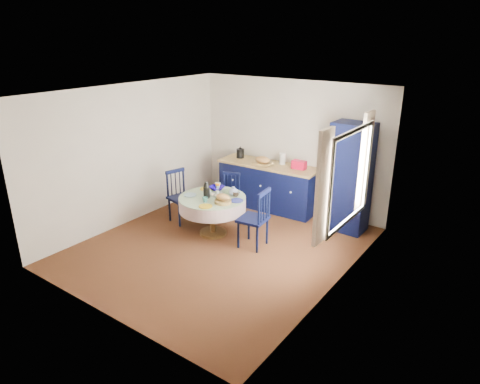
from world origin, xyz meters
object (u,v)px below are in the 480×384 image
object	(u,v)px
mug_a	(207,192)
mug_b	(205,200)
kitchen_counter	(268,185)
mug_c	(236,194)
cobalt_bowl	(217,188)
chair_far	(230,195)
pantry_cabinet	(350,178)
chair_right	(255,218)
chair_left	(180,196)
mug_d	(218,186)
dining_table	(213,204)

from	to	relation	value
mug_a	mug_b	bearing A→B (deg)	-55.02
kitchen_counter	mug_b	size ratio (longest dim) A/B	22.72
kitchen_counter	mug_c	bearing A→B (deg)	-84.57
cobalt_bowl	mug_a	bearing A→B (deg)	-86.58
chair_far	mug_c	distance (m)	0.84
mug_a	pantry_cabinet	bearing A→B (deg)	38.15
pantry_cabinet	chair_right	xyz separation A→B (m)	(-0.94, -1.51, -0.45)
chair_far	mug_b	xyz separation A→B (m)	(0.29, -1.05, 0.31)
mug_a	mug_c	distance (m)	0.50
chair_far	chair_left	bearing A→B (deg)	-148.84
pantry_cabinet	cobalt_bowl	world-z (taller)	pantry_cabinet
mug_a	mug_d	size ratio (longest dim) A/B	1.28
pantry_cabinet	mug_c	size ratio (longest dim) A/B	17.04
kitchen_counter	dining_table	xyz separation A→B (m)	(-0.10, -1.60, 0.11)
pantry_cabinet	chair_far	xyz separation A→B (m)	(-2.04, -0.74, -0.54)
kitchen_counter	cobalt_bowl	world-z (taller)	kitchen_counter
kitchen_counter	pantry_cabinet	size ratio (longest dim) A/B	1.07
chair_right	mug_c	bearing A→B (deg)	-118.50
chair_far	mug_b	bearing A→B (deg)	-92.96
mug_c	cobalt_bowl	xyz separation A→B (m)	(-0.46, 0.07, -0.01)
mug_b	cobalt_bowl	bearing A→B (deg)	109.98
kitchen_counter	pantry_cabinet	xyz separation A→B (m)	(1.68, -0.05, 0.49)
cobalt_bowl	chair_left	bearing A→B (deg)	-162.08
chair_far	pantry_cabinet	bearing A→B (deg)	1.55
pantry_cabinet	chair_far	bearing A→B (deg)	-159.45
mug_a	dining_table	bearing A→B (deg)	-10.06
pantry_cabinet	mug_a	size ratio (longest dim) A/B	14.18
pantry_cabinet	mug_d	bearing A→B (deg)	-149.50
mug_b	mug_d	xyz separation A→B (m)	(-0.25, 0.64, 0.01)
dining_table	mug_d	world-z (taller)	dining_table
mug_b	cobalt_bowl	world-z (taller)	mug_b
mug_b	chair_left	bearing A→B (deg)	158.73
kitchen_counter	pantry_cabinet	distance (m)	1.75
dining_table	chair_left	xyz separation A→B (m)	(-0.86, 0.10, -0.08)
pantry_cabinet	chair_left	xyz separation A→B (m)	(-2.64, -1.44, -0.47)
mug_b	cobalt_bowl	xyz separation A→B (m)	(-0.21, 0.57, -0.01)
chair_left	cobalt_bowl	distance (m)	0.75
mug_d	mug_c	bearing A→B (deg)	-15.75
dining_table	kitchen_counter	bearing A→B (deg)	86.26
chair_right	cobalt_bowl	size ratio (longest dim) A/B	3.86
mug_a	mug_c	xyz separation A→B (m)	(0.45, 0.23, -0.01)
chair_far	mug_a	world-z (taller)	chair_far
chair_left	chair_far	size ratio (longest dim) A/B	1.16
mug_c	cobalt_bowl	size ratio (longest dim) A/B	0.43
pantry_cabinet	kitchen_counter	bearing A→B (deg)	178.87
mug_c	pantry_cabinet	bearing A→B (deg)	40.89
mug_c	mug_d	xyz separation A→B (m)	(-0.51, 0.14, 0.00)
chair_left	mug_d	xyz separation A→B (m)	(0.64, 0.30, 0.25)
chair_left	cobalt_bowl	world-z (taller)	chair_left
kitchen_counter	dining_table	bearing A→B (deg)	-96.29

